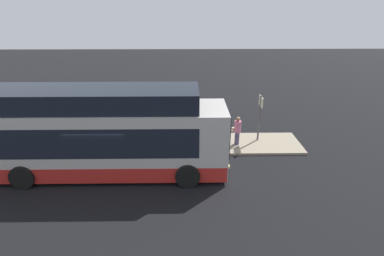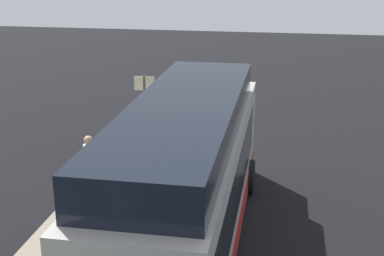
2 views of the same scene
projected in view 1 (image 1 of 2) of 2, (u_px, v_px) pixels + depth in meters
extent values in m
plane|color=black|center=(106.00, 173.00, 13.89)|extent=(80.00, 80.00, 0.00)
cube|color=gray|center=(119.00, 144.00, 16.55)|extent=(20.00, 2.62, 0.13)
cube|color=#B2ADA8|center=(106.00, 139.00, 13.35)|extent=(10.71, 2.52, 2.97)
cube|color=#B2231E|center=(109.00, 162.00, 13.79)|extent=(10.65, 2.54, 0.70)
cube|color=black|center=(99.00, 132.00, 13.20)|extent=(8.78, 2.55, 1.31)
cube|color=black|center=(226.00, 130.00, 13.25)|extent=(0.06, 2.22, 1.90)
sphere|color=#F9E58C|center=(224.00, 152.00, 14.46)|extent=(0.24, 0.24, 0.24)
sphere|color=#F9E58C|center=(227.00, 167.00, 13.18)|extent=(0.24, 0.24, 0.24)
cylinder|color=black|center=(188.00, 149.00, 15.00)|extent=(1.05, 0.30, 1.05)
cylinder|color=black|center=(188.00, 176.00, 12.68)|extent=(1.05, 0.30, 1.05)
cylinder|color=black|center=(48.00, 150.00, 14.90)|extent=(1.05, 0.30, 1.05)
cylinder|color=black|center=(22.00, 177.00, 12.58)|extent=(1.05, 0.30, 1.05)
cube|color=black|center=(91.00, 98.00, 12.60)|extent=(9.10, 2.32, 0.84)
cylinder|color=#4C476B|center=(237.00, 138.00, 16.29)|extent=(0.34, 0.34, 0.72)
cylinder|color=#CC6B8C|center=(238.00, 127.00, 16.02)|extent=(0.49, 0.49, 0.63)
sphere|color=#9E7051|center=(238.00, 119.00, 15.86)|extent=(0.24, 0.24, 0.24)
cube|color=beige|center=(234.00, 129.00, 16.36)|extent=(0.31, 0.25, 0.24)
cylinder|color=silver|center=(166.00, 131.00, 17.03)|extent=(0.27, 0.27, 0.85)
cylinder|color=silver|center=(165.00, 118.00, 16.73)|extent=(0.38, 0.38, 0.74)
sphere|color=tan|center=(165.00, 109.00, 16.53)|extent=(0.28, 0.28, 0.28)
cube|color=beige|center=(167.00, 121.00, 17.09)|extent=(0.30, 0.19, 0.24)
cylinder|color=#4C476B|center=(129.00, 134.00, 16.71)|extent=(0.37, 0.37, 0.81)
cylinder|color=#262628|center=(128.00, 121.00, 16.42)|extent=(0.53, 0.53, 0.71)
sphere|color=brown|center=(127.00, 113.00, 16.23)|extent=(0.27, 0.27, 0.27)
cube|color=#334C7F|center=(133.00, 127.00, 16.42)|extent=(0.25, 0.31, 0.24)
cube|color=beige|center=(159.00, 130.00, 17.42)|extent=(0.42, 0.21, 0.60)
cylinder|color=black|center=(159.00, 124.00, 17.26)|extent=(0.02, 0.02, 0.24)
cylinder|color=#4C4C51|center=(259.00, 118.00, 16.43)|extent=(0.10, 0.10, 2.59)
cube|color=beige|center=(261.00, 101.00, 16.06)|extent=(0.04, 0.80, 0.55)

